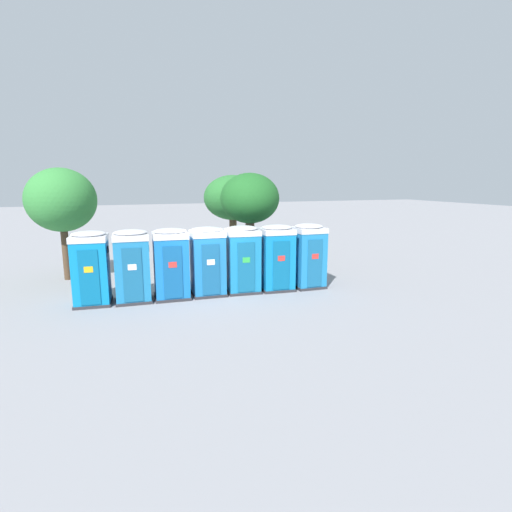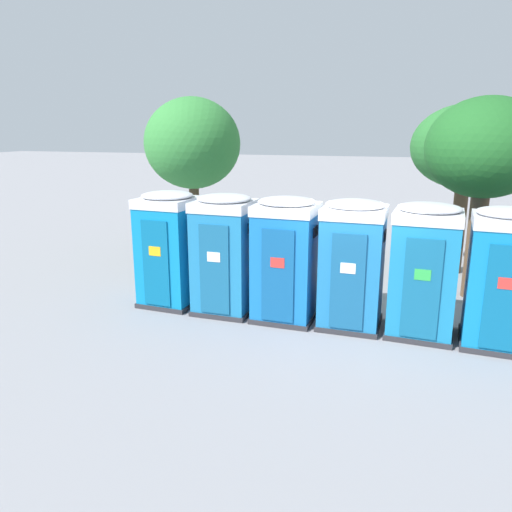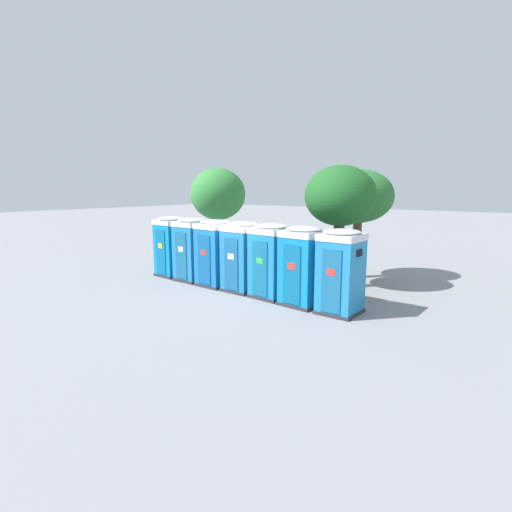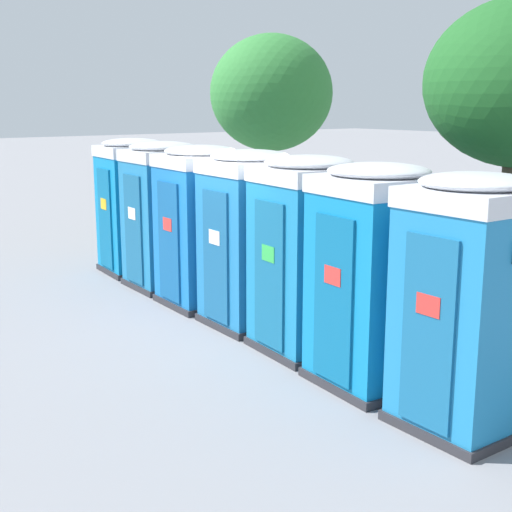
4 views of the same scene
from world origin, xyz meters
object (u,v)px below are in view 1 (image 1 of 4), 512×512
at_px(portapotty_0, 91,268).
at_px(portapotty_1, 132,266).
at_px(portapotty_4, 243,259).
at_px(portapotty_2, 171,263).
at_px(portapotty_5, 277,257).
at_px(street_tree_0, 61,201).
at_px(portapotty_3, 208,261).
at_px(portapotty_6, 308,255).
at_px(street_tree_2, 233,198).
at_px(street_tree_1, 250,200).

xyz_separation_m(portapotty_0, portapotty_1, (1.34, -0.10, -0.00)).
distance_m(portapotty_1, portapotty_4, 4.01).
bearing_deg(portapotty_1, portapotty_2, -2.71).
distance_m(portapotty_5, street_tree_0, 9.31).
bearing_deg(portapotty_3, portapotty_6, -3.75).
height_order(portapotty_3, street_tree_2, street_tree_2).
relative_size(portapotty_4, street_tree_2, 0.57).
relative_size(street_tree_0, street_tree_1, 1.04).
distance_m(portapotty_5, portapotty_6, 1.34).
distance_m(portapotty_4, street_tree_2, 5.23).
xyz_separation_m(portapotty_0, portapotty_5, (6.68, -0.37, -0.00)).
height_order(portapotty_1, portapotty_3, same).
bearing_deg(portapotty_6, street_tree_0, 153.37).
height_order(portapotty_6, street_tree_1, street_tree_1).
xyz_separation_m(portapotty_0, street_tree_2, (6.37, 4.46, 2.06)).
distance_m(portapotty_6, street_tree_1, 3.83).
distance_m(portapotty_0, portapotty_5, 6.69).
xyz_separation_m(portapotty_3, portapotty_5, (2.67, -0.20, -0.00)).
height_order(portapotty_2, street_tree_1, street_tree_1).
bearing_deg(street_tree_1, portapotty_4, -114.43).
bearing_deg(portapotty_0, street_tree_0, 105.73).
distance_m(portapotty_1, portapotty_2, 1.34).
distance_m(portapotty_3, street_tree_0, 7.08).
distance_m(portapotty_2, street_tree_0, 6.16).
height_order(portapotty_4, street_tree_1, street_tree_1).
bearing_deg(street_tree_1, street_tree_0, 167.12).
xyz_separation_m(portapotty_4, portapotty_6, (2.67, -0.20, 0.00)).
height_order(portapotty_5, portapotty_6, same).
relative_size(portapotty_5, street_tree_1, 0.56).
relative_size(portapotty_1, portapotty_3, 1.00).
bearing_deg(portapotty_6, portapotty_1, 177.12).
bearing_deg(portapotty_0, portapotty_6, -3.14).
xyz_separation_m(portapotty_3, street_tree_1, (2.54, 2.58, 2.09)).
bearing_deg(portapotty_3, portapotty_4, -2.51).
xyz_separation_m(street_tree_0, street_tree_2, (7.54, 0.29, -0.04)).
bearing_deg(portapotty_5, portapotty_1, 177.10).
bearing_deg(portapotty_1, portapotty_5, -2.90).
bearing_deg(portapotty_2, portapotty_4, -1.49).
height_order(portapotty_0, portapotty_3, same).
distance_m(portapotty_0, street_tree_0, 4.81).
xyz_separation_m(portapotty_2, street_tree_0, (-3.85, 4.33, 2.10)).
distance_m(portapotty_3, street_tree_2, 5.60).
bearing_deg(portapotty_4, portapotty_1, 178.11).
height_order(portapotty_3, portapotty_5, same).
height_order(portapotty_1, street_tree_2, street_tree_2).
distance_m(street_tree_1, street_tree_2, 2.07).
bearing_deg(street_tree_2, portapotty_4, -102.25).
bearing_deg(portapotty_1, street_tree_2, 42.21).
distance_m(portapotty_1, portapotty_3, 2.68).
relative_size(portapotty_0, portapotty_2, 1.00).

